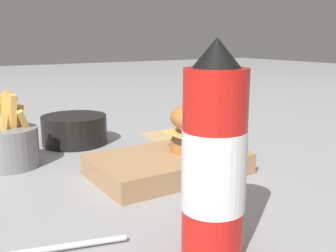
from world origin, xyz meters
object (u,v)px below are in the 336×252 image
(serving_board, at_px, (168,164))
(burger, at_px, (198,126))
(ketchup_bottle, at_px, (214,162))
(side_bowl, at_px, (74,129))
(fries_basket, at_px, (10,146))

(serving_board, distance_m, burger, 0.09)
(serving_board, distance_m, ketchup_bottle, 0.28)
(burger, relative_size, side_bowl, 0.70)
(serving_board, relative_size, ketchup_bottle, 1.11)
(serving_board, height_order, ketchup_bottle, ketchup_bottle)
(serving_board, height_order, burger, burger)
(fries_basket, distance_m, side_bowl, 0.18)
(burger, height_order, side_bowl, burger)
(fries_basket, bearing_deg, side_bowl, -148.49)
(burger, bearing_deg, serving_board, -8.14)
(ketchup_bottle, distance_m, fries_basket, 0.46)
(burger, distance_m, side_bowl, 0.32)
(burger, relative_size, fries_basket, 0.70)
(side_bowl, bearing_deg, burger, 113.48)
(serving_board, relative_size, burger, 2.60)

